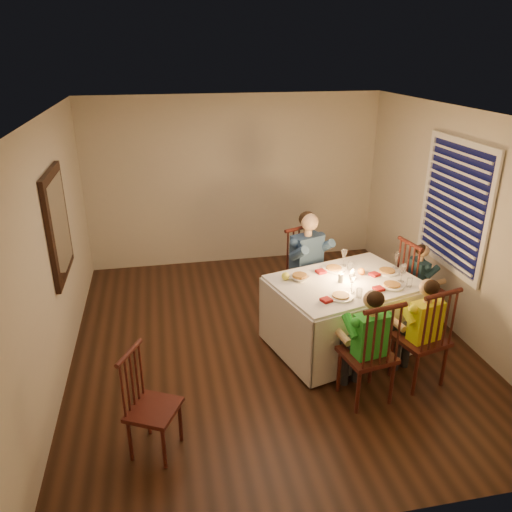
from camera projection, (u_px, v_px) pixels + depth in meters
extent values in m
plane|color=black|center=(270.00, 340.00, 5.91)|extent=(5.00, 5.00, 0.00)
cube|color=beige|center=(53.00, 253.00, 5.00)|extent=(0.02, 5.00, 2.60)
cube|color=beige|center=(459.00, 225.00, 5.81)|extent=(0.02, 5.00, 2.60)
cube|color=beige|center=(235.00, 181.00, 7.66)|extent=(4.50, 0.02, 2.60)
plane|color=white|center=(273.00, 114.00, 4.90)|extent=(5.00, 5.00, 0.00)
cube|color=white|center=(346.00, 283.00, 5.52)|extent=(1.77, 1.47, 0.04)
cube|color=white|center=(316.00, 294.00, 6.13)|extent=(1.53, 0.44, 0.76)
cube|color=white|center=(375.00, 337.00, 5.21)|extent=(1.53, 0.44, 0.76)
cube|color=white|center=(397.00, 299.00, 5.99)|extent=(0.32, 1.10, 0.76)
cube|color=white|center=(284.00, 330.00, 5.35)|extent=(0.32, 1.10, 0.76)
cylinder|color=white|center=(334.00, 269.00, 5.78)|extent=(0.32, 0.32, 0.02)
cylinder|color=white|center=(341.00, 297.00, 5.14)|extent=(0.32, 0.32, 0.02)
cylinder|color=white|center=(392.00, 286.00, 5.38)|extent=(0.32, 0.32, 0.02)
cylinder|color=white|center=(387.00, 272.00, 5.71)|extent=(0.32, 0.32, 0.02)
cylinder|color=white|center=(341.00, 278.00, 5.46)|extent=(0.06, 0.06, 0.10)
cylinder|color=white|center=(353.00, 275.00, 5.53)|extent=(0.06, 0.06, 0.10)
sphere|color=#FDFF43|center=(285.00, 276.00, 5.52)|extent=(0.09, 0.09, 0.09)
sphere|color=orange|center=(361.00, 272.00, 5.64)|extent=(0.08, 0.08, 0.08)
imported|color=white|center=(300.00, 278.00, 5.53)|extent=(0.28, 0.28, 0.05)
cube|color=black|center=(58.00, 225.00, 5.20)|extent=(0.05, 0.95, 1.15)
cube|color=white|center=(60.00, 225.00, 5.20)|extent=(0.01, 0.78, 0.98)
cube|color=black|center=(455.00, 206.00, 5.82)|extent=(0.01, 1.20, 1.40)
cube|color=white|center=(454.00, 206.00, 5.82)|extent=(0.03, 1.34, 1.54)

